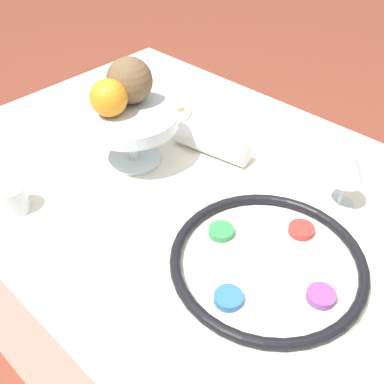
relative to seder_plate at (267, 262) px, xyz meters
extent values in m
plane|color=brown|center=(0.14, -0.09, -0.73)|extent=(8.00, 8.00, 0.00)
cube|color=silver|center=(0.14, -0.09, -0.37)|extent=(1.50, 0.87, 0.71)
cylinder|color=silver|center=(0.00, 0.00, -0.01)|extent=(0.35, 0.35, 0.01)
torus|color=black|center=(0.00, 0.00, 0.00)|extent=(0.35, 0.35, 0.02)
cylinder|color=#33934C|center=(0.11, 0.00, 0.00)|extent=(0.05, 0.05, 0.01)
cylinder|color=#2D6BB7|center=(0.00, 0.11, 0.00)|extent=(0.05, 0.05, 0.01)
cylinder|color=#844299|center=(-0.11, 0.00, 0.00)|extent=(0.05, 0.05, 0.01)
cylinder|color=red|center=(0.00, -0.11, 0.00)|extent=(0.05, 0.05, 0.01)
cylinder|color=silver|center=(-0.01, -0.25, -0.01)|extent=(0.06, 0.06, 0.00)
cylinder|color=silver|center=(-0.01, -0.25, 0.02)|extent=(0.01, 0.01, 0.06)
cone|color=silver|center=(-0.01, -0.25, 0.09)|extent=(0.07, 0.07, 0.07)
cylinder|color=silver|center=(0.43, -0.05, -0.01)|extent=(0.13, 0.13, 0.01)
cylinder|color=silver|center=(0.43, -0.05, 0.04)|extent=(0.03, 0.03, 0.09)
cylinder|color=silver|center=(0.43, -0.05, 0.10)|extent=(0.21, 0.21, 0.03)
sphere|color=orange|center=(0.45, -0.02, 0.15)|extent=(0.08, 0.08, 0.08)
sphere|color=brown|center=(0.46, -0.09, 0.16)|extent=(0.10, 0.10, 0.10)
cylinder|color=silver|center=(0.54, -0.25, -0.01)|extent=(0.17, 0.17, 0.01)
cube|color=#D1B784|center=(0.54, -0.25, 0.00)|extent=(0.11, 0.11, 0.01)
cylinder|color=white|center=(0.31, -0.20, 0.01)|extent=(0.20, 0.08, 0.05)
cylinder|color=silver|center=(0.47, 0.23, 0.01)|extent=(0.06, 0.06, 0.06)
cylinder|color=silver|center=(-0.23, 0.05, 0.01)|extent=(0.06, 0.06, 0.06)
cube|color=silver|center=(0.30, -0.24, -0.01)|extent=(0.15, 0.06, 0.01)
camera|label=1|loc=(-0.27, 0.48, 0.62)|focal=42.00mm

